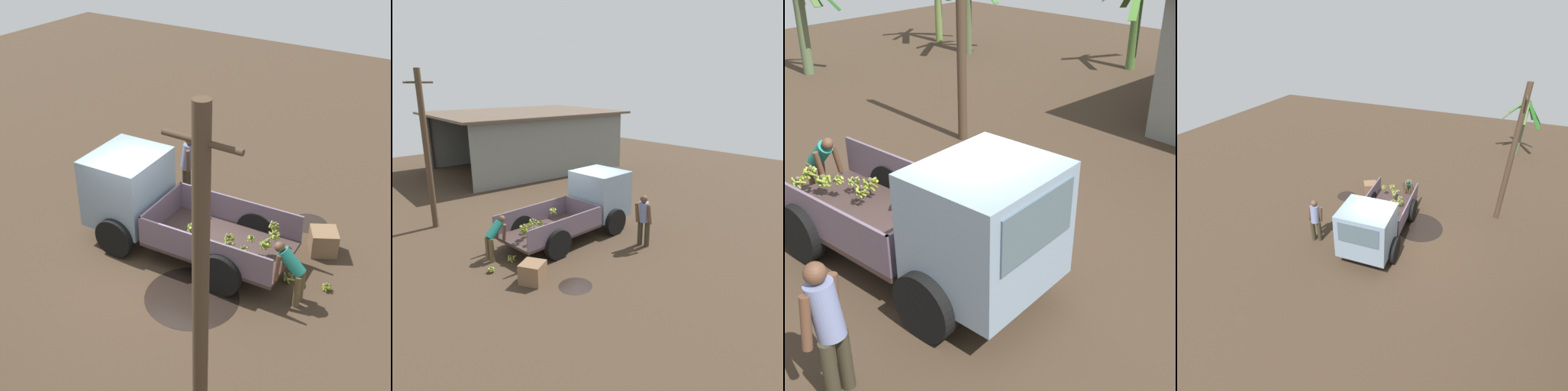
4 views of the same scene
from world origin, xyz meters
The scene contains 11 objects.
ground centered at (0.00, 0.00, 0.00)m, with size 36.00×36.00×0.00m, color #3D2E21.
mud_patch_0 centered at (-2.52, -3.28, 0.00)m, with size 0.88×0.88×0.01m, color black.
mud_patch_1 centered at (-1.57, 0.49, 0.00)m, with size 1.92×1.92×0.01m, color black.
cargo_truck centered at (0.41, -0.71, 1.07)m, with size 4.72×2.22×2.04m.
warehouse_shed centered at (4.87, 9.27, 2.48)m, with size 10.60×8.19×3.33m.
utility_pole centered at (-3.52, 3.29, 2.78)m, with size 0.94×0.20×5.46m.
person_foreground_visitor centered at (0.70, -2.84, 0.94)m, with size 0.46×0.60×1.70m.
person_worker_loading centered at (-3.23, -0.49, 0.75)m, with size 0.67×0.55×1.29m.
banana_bunch_on_ground_0 centered at (-3.76, -1.17, 0.09)m, with size 0.20×0.21×0.17m.
banana_bunch_on_ground_1 centered at (-3.00, -0.98, 0.12)m, with size 0.27×0.25×0.21m.
wooden_crate_0 centered at (-3.21, -2.37, 0.28)m, with size 0.58×0.58×0.55m, color brown.
Camera 2 is at (-8.18, -9.90, 5.08)m, focal length 35.00 mm.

